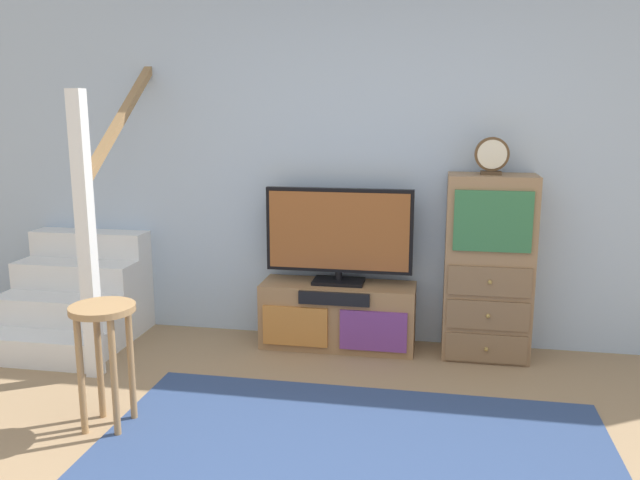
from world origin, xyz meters
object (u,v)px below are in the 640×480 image
object	(u,v)px
media_console	(338,315)
desk_clock	(492,156)
television	(339,233)
bar_stool_near	(104,337)
side_cabinet	(488,268)

from	to	relation	value
media_console	desk_clock	distance (m)	1.53
media_console	television	bearing A→B (deg)	90.00
desk_clock	bar_stool_near	bearing A→B (deg)	-145.40
media_console	bar_stool_near	distance (m)	1.76
television	side_cabinet	size ratio (longest dim) A/B	0.82
side_cabinet	desk_clock	xyz separation A→B (m)	(-0.02, -0.01, 0.75)
side_cabinet	bar_stool_near	size ratio (longest dim) A/B	1.85
television	bar_stool_near	xyz separation A→B (m)	(-1.02, -1.43, -0.32)
television	side_cabinet	xyz separation A→B (m)	(1.03, -0.01, -0.20)
media_console	side_cabinet	distance (m)	1.10
bar_stool_near	television	bearing A→B (deg)	54.45
side_cabinet	desk_clock	size ratio (longest dim) A/B	5.12
television	media_console	bearing A→B (deg)	-90.00
side_cabinet	bar_stool_near	world-z (taller)	side_cabinet
desk_clock	bar_stool_near	world-z (taller)	desk_clock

